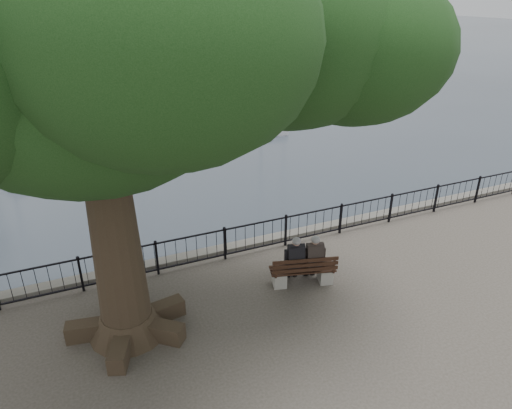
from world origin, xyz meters
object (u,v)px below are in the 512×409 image
tree (138,30)px  lion_monument (111,47)px  person_right (313,260)px  bench (303,274)px  person_left (294,261)px

tree → lion_monument: size_ratio=1.43×
person_right → bench: bearing=-175.4°
lion_monument → tree: bearing=-96.0°
bench → tree: size_ratio=0.15×
bench → person_left: bearing=140.2°
person_left → lion_monument: size_ratio=0.17×
person_right → lion_monument: bearing=88.6°
person_left → bench: bearing=-39.8°
tree → lion_monument: bearing=84.0°
person_left → lion_monument: 49.35m
person_left → tree: 6.89m
bench → person_right: 0.46m
bench → person_right: bearing=4.6°
person_left → tree: (-3.52, -0.09, 5.92)m
tree → lion_monument: 49.97m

